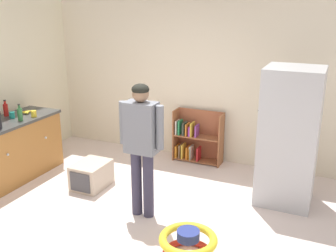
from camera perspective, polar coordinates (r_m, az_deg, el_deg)
The scene contains 13 objects.
ground_plane at distance 4.90m, azimuth -5.45°, elevation -13.68°, with size 12.00×12.00×0.00m, color silver.
back_wall at distance 6.42m, azimuth 4.46°, elevation 6.91°, with size 5.20×0.06×2.70m, color #EFE3C7.
left_side_wall at distance 6.59m, azimuth -22.67°, elevation 5.88°, with size 0.06×2.99×2.70m, color #EDE6C5.
refrigerator at distance 5.24m, azimuth 17.11°, elevation -1.52°, with size 0.73×0.68×1.78m.
bookshelf at distance 6.50m, azimuth 3.97°, elevation -1.96°, with size 0.80×0.28×0.85m.
standing_person at distance 4.63m, azimuth -3.85°, elevation -1.98°, with size 0.57×0.22×1.65m.
baby_walker at distance 4.22m, azimuth 2.91°, elevation -16.74°, with size 0.60×0.60×0.32m.
pet_carrier at distance 5.74m, azimuth -11.01°, elevation -6.96°, with size 0.42×0.55×0.36m.
banana_bunch at distance 6.37m, azimuth -19.70°, elevation 1.93°, with size 0.15×0.16×0.04m.
ketchup_bottle at distance 6.33m, azimuth -22.41°, elevation 2.21°, with size 0.07×0.07×0.25m.
green_glass_bottle at distance 6.01m, azimuth -20.62°, elevation 1.63°, with size 0.07×0.07×0.25m.
teal_cup at distance 6.20m, azimuth -21.63°, elevation 1.48°, with size 0.08×0.08×0.10m, color teal.
yellow_cup at distance 6.15m, azimuth -18.84°, elevation 1.69°, with size 0.08×0.08×0.10m, color yellow.
Camera 1 is at (2.11, -3.62, 2.54)m, focal length 42.17 mm.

